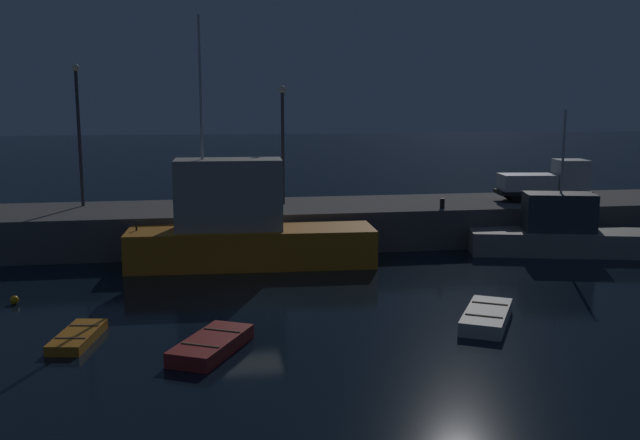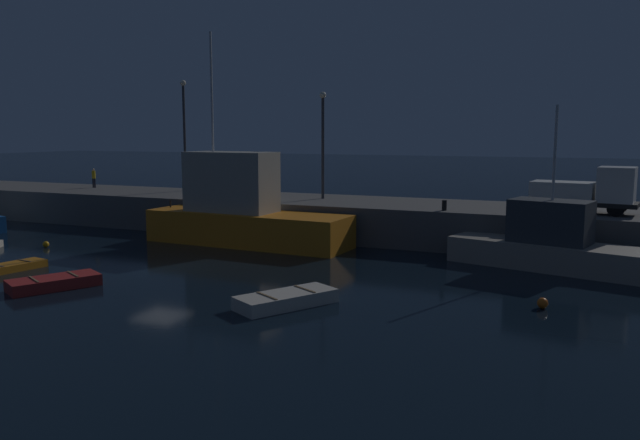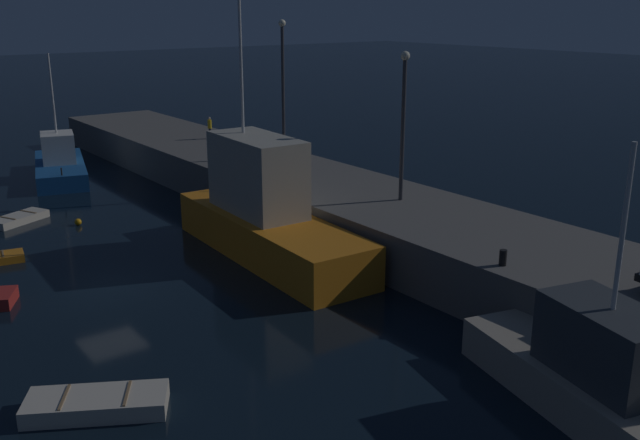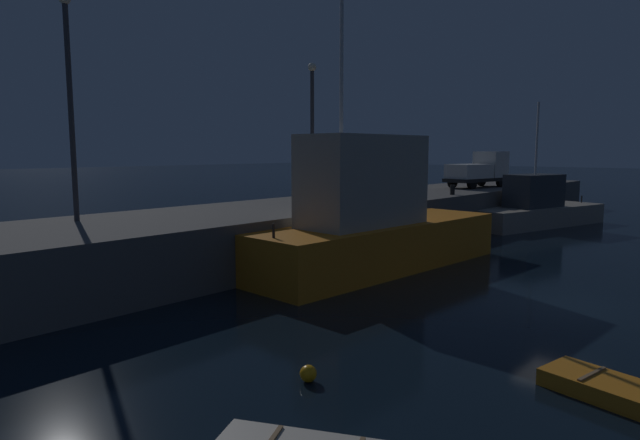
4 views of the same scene
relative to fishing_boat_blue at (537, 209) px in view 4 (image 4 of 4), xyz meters
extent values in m
plane|color=black|center=(-18.40, -7.75, -1.18)|extent=(320.00, 320.00, 0.00)
cube|color=#5B5956|center=(-18.40, 5.63, 0.00)|extent=(68.21, 7.29, 2.34)
cube|color=gray|center=(0.16, -0.04, -0.52)|extent=(11.34, 5.54, 1.32)
cube|color=#33383D|center=(-0.39, 0.10, 1.22)|extent=(4.22, 3.00, 2.15)
cylinder|color=silver|center=(-0.34, 0.09, 4.64)|extent=(0.14, 0.14, 4.69)
cylinder|color=#262626|center=(5.05, -1.31, 0.39)|extent=(0.10, 0.10, 0.50)
cube|color=orange|center=(-17.79, 0.10, -0.18)|extent=(13.05, 4.25, 1.99)
cube|color=#ADA899|center=(-18.94, 0.16, 2.64)|extent=(5.64, 2.85, 3.65)
cylinder|color=silver|center=(-20.25, 0.22, 8.07)|extent=(0.14, 0.14, 7.21)
cylinder|color=#262626|center=(-23.71, 0.41, 1.06)|extent=(0.10, 0.10, 0.50)
cube|color=orange|center=(-24.90, -11.03, -0.99)|extent=(1.77, 3.37, 0.36)
cube|color=olive|center=(-24.77, -10.34, -0.79)|extent=(1.08, 0.28, 0.04)
sphere|color=orange|center=(-28.37, -5.59, -0.99)|extent=(0.38, 0.38, 0.38)
cylinder|color=#38383D|center=(-27.41, 7.42, 5.17)|extent=(0.20, 0.20, 8.01)
cylinder|color=#38383D|center=(-15.39, 6.21, 4.55)|extent=(0.20, 0.20, 6.77)
sphere|color=#F9EFCC|center=(-15.39, 6.21, 8.12)|extent=(0.44, 0.44, 0.44)
cylinder|color=black|center=(2.89, 5.37, 1.62)|extent=(0.93, 0.40, 0.90)
cylinder|color=black|center=(2.67, 3.74, 1.62)|extent=(0.93, 0.40, 0.90)
cylinder|color=black|center=(-0.76, 5.86, 1.62)|extent=(0.93, 0.40, 0.90)
cylinder|color=black|center=(-0.97, 4.23, 1.62)|extent=(0.93, 0.40, 0.90)
cube|color=black|center=(0.96, 4.80, 1.74)|extent=(5.96, 2.70, 0.25)
cube|color=silver|center=(2.67, 4.57, 2.83)|extent=(2.08, 2.19, 1.92)
cube|color=silver|center=(-0.07, 4.94, 2.38)|extent=(3.56, 2.38, 1.01)
cylinder|color=black|center=(-20.24, 2.30, 1.49)|extent=(0.28, 0.28, 0.64)
cylinder|color=black|center=(-6.34, 2.86, 1.47)|extent=(0.28, 0.28, 0.60)
camera|label=1|loc=(-20.35, -36.70, 7.42)|focal=39.80mm
camera|label=2|loc=(1.33, -33.23, 5.63)|focal=35.43mm
camera|label=3|loc=(9.21, -17.26, 10.33)|focal=39.77mm
camera|label=4|loc=(-36.71, -13.39, 3.83)|focal=30.76mm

